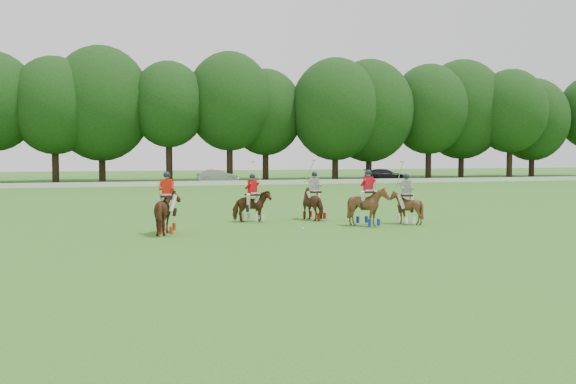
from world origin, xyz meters
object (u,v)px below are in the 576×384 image
object	(u,v)px
polo_stripe_b	(406,206)
polo_red_b	(252,205)
polo_red_a	(167,212)
polo_stripe_a	(314,203)
car_mid	(218,176)
polo_ball	(303,229)
car_right	(385,175)
polo_red_c	(368,206)

from	to	relation	value
polo_stripe_b	polo_red_b	bearing A→B (deg)	156.91
polo_red_a	polo_stripe_a	xyz separation A→B (m)	(6.96, 3.43, -0.07)
polo_red_b	car_mid	bearing A→B (deg)	82.65
polo_red_a	polo_ball	world-z (taller)	polo_red_a
car_mid	polo_stripe_a	distance (m)	36.75
car_mid	car_right	bearing A→B (deg)	-91.44
polo_stripe_a	polo_stripe_b	bearing A→B (deg)	-39.77
polo_red_a	polo_red_c	world-z (taller)	polo_red_a
polo_red_b	polo_stripe_b	distance (m)	6.72
polo_red_b	polo_red_c	xyz separation A→B (m)	(4.28, -2.95, 0.11)
polo_red_a	polo_stripe_a	bearing A→B (deg)	26.20
car_mid	polo_stripe_b	distance (m)	39.44
polo_red_c	polo_ball	world-z (taller)	polo_red_c
car_right	polo_stripe_a	xyz separation A→B (m)	(-20.29, -36.70, 0.13)
polo_stripe_b	polo_ball	bearing A→B (deg)	-171.12
polo_red_b	car_right	bearing A→B (deg)	57.74
car_right	polo_ball	distance (m)	45.78
polo_red_a	car_mid	bearing A→B (deg)	77.65
polo_ball	polo_stripe_b	bearing A→B (deg)	8.88
car_mid	polo_red_b	size ratio (longest dim) A/B	1.56
car_right	polo_stripe_b	size ratio (longest dim) A/B	1.67
car_mid	polo_stripe_b	size ratio (longest dim) A/B	1.55
polo_red_c	polo_ball	xyz separation A→B (m)	(-2.99, -0.45, -0.81)
polo_red_a	polo_red_c	distance (m)	8.33
polo_stripe_a	polo_red_a	bearing A→B (deg)	-153.80
car_right	polo_red_c	xyz separation A→B (m)	(-18.94, -39.73, 0.20)
car_mid	polo_red_c	distance (m)	39.73
car_right	polo_stripe_a	size ratio (longest dim) A/B	1.65
polo_red_b	polo_stripe_a	xyz separation A→B (m)	(2.92, 0.08, 0.04)
polo_ball	polo_red_b	bearing A→B (deg)	110.78
car_right	polo_ball	size ratio (longest dim) A/B	50.22
polo_red_b	polo_stripe_a	world-z (taller)	polo_stripe_a
polo_red_c	polo_stripe_b	world-z (taller)	polo_stripe_b
polo_red_b	polo_stripe_a	bearing A→B (deg)	1.50
polo_stripe_a	polo_ball	xyz separation A→B (m)	(-1.63, -3.47, -0.74)
polo_red_c	polo_red_b	bearing A→B (deg)	145.42
polo_ball	car_mid	bearing A→B (deg)	85.08
polo_red_c	polo_stripe_a	distance (m)	3.32
car_right	polo_red_c	bearing A→B (deg)	164.55
polo_red_a	polo_ball	size ratio (longest dim) A/B	26.18
polo_red_a	polo_stripe_b	bearing A→B (deg)	4.01
polo_red_a	polo_stripe_a	world-z (taller)	polo_stripe_a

